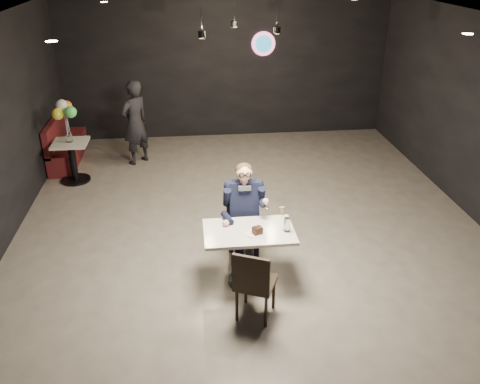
{
  "coord_description": "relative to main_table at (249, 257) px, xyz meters",
  "views": [
    {
      "loc": [
        -0.89,
        -6.41,
        3.86
      ],
      "look_at": [
        -0.24,
        -0.53,
        0.98
      ],
      "focal_mm": 38.0,
      "sensor_mm": 36.0,
      "label": 1
    }
  ],
  "objects": [
    {
      "name": "sundae_glass",
      "position": [
        0.45,
        -0.06,
        0.46
      ],
      "size": [
        0.08,
        0.08,
        0.18
      ],
      "primitive_type": "cylinder",
      "color": "silver",
      "rests_on": "main_table"
    },
    {
      "name": "chair_far",
      "position": [
        0.0,
        0.55,
        0.09
      ],
      "size": [
        0.42,
        0.46,
        0.92
      ],
      "primitive_type": "cube",
      "color": "black",
      "rests_on": "floor"
    },
    {
      "name": "floor",
      "position": [
        0.2,
        1.13,
        -0.38
      ],
      "size": [
        9.0,
        9.0,
        0.0
      ],
      "primitive_type": "plane",
      "color": "gray",
      "rests_on": "ground"
    },
    {
      "name": "chair_near",
      "position": [
        0.0,
        -0.64,
        0.09
      ],
      "size": [
        0.57,
        0.59,
        0.92
      ],
      "primitive_type": "cube",
      "rotation": [
        0.0,
        0.0,
        -0.42
      ],
      "color": "black",
      "rests_on": "floor"
    },
    {
      "name": "seated_man",
      "position": [
        -0.0,
        0.55,
        0.34
      ],
      "size": [
        0.6,
        0.8,
        1.44
      ],
      "primitive_type": "cube",
      "color": "black",
      "rests_on": "floor"
    },
    {
      "name": "balloon_vase",
      "position": [
        -2.75,
        3.41,
        0.45
      ],
      "size": [
        0.11,
        0.11,
        0.16
      ],
      "primitive_type": "cylinder",
      "color": "silver",
      "rests_on": "side_table"
    },
    {
      "name": "cake_slice",
      "position": [
        0.09,
        -0.1,
        0.43
      ],
      "size": [
        0.13,
        0.12,
        0.08
      ],
      "primitive_type": "cube",
      "rotation": [
        0.0,
        0.0,
        0.35
      ],
      "color": "black",
      "rests_on": "dessert_plate"
    },
    {
      "name": "wafer_cone",
      "position": [
        0.4,
        -0.04,
        0.62
      ],
      "size": [
        0.08,
        0.08,
        0.13
      ],
      "primitive_type": "cone",
      "rotation": [
        0.0,
        0.0,
        0.26
      ],
      "color": "tan",
      "rests_on": "sundae_glass"
    },
    {
      "name": "booth_bench",
      "position": [
        -3.05,
        4.41,
        0.07
      ],
      "size": [
        0.44,
        1.77,
        0.88
      ],
      "primitive_type": "cube",
      "color": "#490F19",
      "rests_on": "floor"
    },
    {
      "name": "mint_leaf",
      "position": [
        0.09,
        -0.1,
        0.47
      ],
      "size": [
        0.05,
        0.04,
        0.01
      ],
      "primitive_type": "ellipsoid",
      "color": "green",
      "rests_on": "cake_slice"
    },
    {
      "name": "passerby",
      "position": [
        -1.67,
        4.18,
        0.44
      ],
      "size": [
        0.7,
        0.69,
        1.63
      ],
      "primitive_type": "imported",
      "rotation": [
        0.0,
        0.0,
        3.9
      ],
      "color": "black",
      "rests_on": "floor"
    },
    {
      "name": "main_table",
      "position": [
        0.0,
        0.0,
        0.0
      ],
      "size": [
        1.1,
        0.7,
        0.75
      ],
      "primitive_type": "cube",
      "color": "silver",
      "rests_on": "floor"
    },
    {
      "name": "dessert_plate",
      "position": [
        0.05,
        -0.09,
        0.38
      ],
      "size": [
        0.2,
        0.2,
        0.01
      ],
      "primitive_type": "cylinder",
      "color": "white",
      "rests_on": "main_table"
    },
    {
      "name": "wall_sign",
      "position": [
        1.0,
        5.6,
        1.62
      ],
      "size": [
        0.5,
        0.06,
        0.5
      ],
      "primitive_type": null,
      "color": "pink",
      "rests_on": "floor"
    },
    {
      "name": "side_table",
      "position": [
        -2.75,
        3.41,
        0.0
      ],
      "size": [
        0.6,
        0.6,
        0.75
      ],
      "primitive_type": "cube",
      "color": "silver",
      "rests_on": "floor"
    },
    {
      "name": "balloon_bunch",
      "position": [
        -2.75,
        3.41,
        0.83
      ],
      "size": [
        0.38,
        0.38,
        0.62
      ],
      "primitive_type": "cube",
      "color": "yellow",
      "rests_on": "balloon_vase"
    },
    {
      "name": "pendant_lights",
      "position": [
        0.2,
        3.13,
        2.51
      ],
      "size": [
        1.4,
        1.2,
        0.36
      ],
      "primitive_type": "cube",
      "color": "black",
      "rests_on": "floor"
    }
  ]
}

